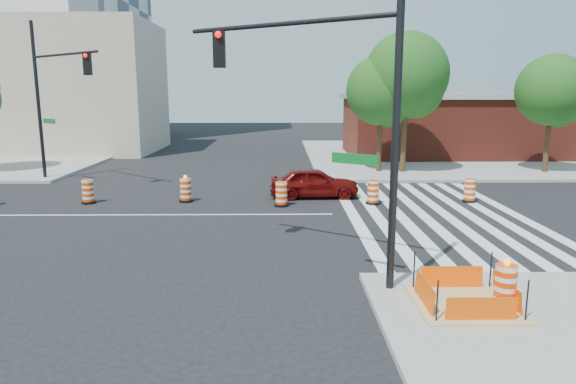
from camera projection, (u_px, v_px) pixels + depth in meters
The scene contains 19 objects.
ground at pixel (153, 215), 19.91m from camera, with size 120.00×120.00×0.00m, color black.
sidewalk_ne at pixel (457, 155), 37.80m from camera, with size 22.00×22.00×0.15m, color gray.
crosswalk_east at pixel (433, 214), 20.06m from camera, with size 6.75×13.50×0.01m.
lane_centerline at pixel (153, 215), 19.91m from camera, with size 14.00×0.12×0.01m, color silver.
excavation_pit at pixel (465, 301), 11.16m from camera, with size 2.20×2.20×0.90m.
brick_storefront at pixel (459, 125), 37.37m from camera, with size 16.50×8.50×4.60m.
beige_midrise at pixel (65, 88), 40.37m from camera, with size 14.00×10.00×10.00m, color tan.
red_coupe at pixel (314, 182), 23.12m from camera, with size 1.60×3.99×1.36m, color #5B0807.
signal_pole_se at pixel (331, 83), 12.12m from camera, with size 5.09×3.48×7.98m.
signal_pole_nw at pixel (52, 86), 25.79m from camera, with size 4.78×4.09×8.14m.
pit_drum at pixel (505, 288), 10.86m from camera, with size 0.57×0.57×1.12m.
tree_north_c at pixel (381, 94), 29.17m from camera, with size 3.98×3.98×6.76m.
tree_north_d at pixel (407, 79), 28.77m from camera, with size 4.71×4.71×8.01m.
tree_north_e at pixel (552, 94), 28.88m from camera, with size 3.99×3.99×6.79m.
median_drum_2 at pixel (88, 192), 21.87m from camera, with size 0.60×0.60×1.02m.
median_drum_3 at pixel (186, 191), 22.18m from camera, with size 0.60×0.60×1.18m.
median_drum_4 at pixel (281, 195), 21.34m from camera, with size 0.60×0.60×1.02m.
median_drum_5 at pixel (373, 193), 21.71m from camera, with size 0.60×0.60×1.02m.
median_drum_6 at pixel (470, 191), 22.12m from camera, with size 0.60×0.60×1.02m.
Camera 1 is at (5.00, -19.44, 4.71)m, focal length 32.00 mm.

